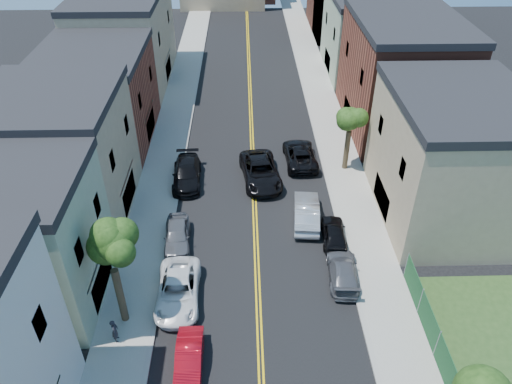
{
  "coord_description": "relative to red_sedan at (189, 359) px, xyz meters",
  "views": [
    {
      "loc": [
        -0.68,
        -5.27,
        23.14
      ],
      "look_at": [
        0.09,
        24.01,
        2.0
      ],
      "focal_mm": 34.32,
      "sensor_mm": 36.0,
      "label": 1
    }
  ],
  "objects": [
    {
      "name": "fence_right",
      "position": [
        13.33,
        -1.24,
        0.44
      ],
      "size": [
        0.04,
        15.0,
        1.9
      ],
      "primitive_type": "cube",
      "color": "#143F1E",
      "rests_on": "sidewalk_right"
    },
    {
      "name": "grey_car_left",
      "position": [
        -1.67,
        10.02,
        0.09
      ],
      "size": [
        2.09,
        4.52,
        1.5
      ],
      "primitive_type": "imported",
      "rotation": [
        0.0,
        0.0,
        0.07
      ],
      "color": "#56585E",
      "rests_on": "ground"
    },
    {
      "name": "silver_car_right",
      "position": [
        7.63,
        12.27,
        0.19
      ],
      "size": [
        2.25,
        5.28,
        1.69
      ],
      "primitive_type": "imported",
      "rotation": [
        0.0,
        0.0,
        3.05
      ],
      "color": "#AEB0B6",
      "rests_on": "ground"
    },
    {
      "name": "grey_car_right",
      "position": [
        9.33,
        6.33,
        0.01
      ],
      "size": [
        2.19,
        4.71,
        1.33
      ],
      "primitive_type": "imported",
      "rotation": [
        0.0,
        0.0,
        3.07
      ],
      "color": "#515258",
      "rests_on": "ground"
    },
    {
      "name": "white_pickup",
      "position": [
        -1.06,
        4.83,
        0.11
      ],
      "size": [
        2.67,
        5.58,
        1.54
      ],
      "primitive_type": "imported",
      "rotation": [
        0.0,
        0.0,
        0.02
      ],
      "color": "white",
      "rests_on": "ground"
    },
    {
      "name": "black_car_right",
      "position": [
        9.33,
        9.98,
        0.04
      ],
      "size": [
        1.86,
        4.18,
        1.4
      ],
      "primitive_type": "imported",
      "rotation": [
        0.0,
        0.0,
        3.09
      ],
      "color": "black",
      "rests_on": "ground"
    },
    {
      "name": "curb_left",
      "position": [
        -2.32,
        29.26,
        -0.59
      ],
      "size": [
        0.3,
        100.0,
        0.15
      ],
      "primitive_type": "cube",
      "color": "gray",
      "rests_on": "ground"
    },
    {
      "name": "bldg_left_palegrn",
      "position": [
        -10.17,
        5.26,
        3.59
      ],
      "size": [
        9.0,
        8.0,
        8.5
      ],
      "primitive_type": "cube",
      "color": "gray",
      "rests_on": "ground"
    },
    {
      "name": "red_sedan",
      "position": [
        0.0,
        0.0,
        0.0
      ],
      "size": [
        1.44,
        4.02,
        1.32
      ],
      "primitive_type": "imported",
      "rotation": [
        0.0,
        0.0,
        0.01
      ],
      "color": "#AE0B18",
      "rests_on": "ground"
    },
    {
      "name": "bldg_right_palegrn",
      "position": [
        17.83,
        41.26,
        3.59
      ],
      "size": [
        9.0,
        12.0,
        8.5
      ],
      "primitive_type": "cube",
      "color": "gray",
      "rests_on": "ground"
    },
    {
      "name": "sidewalk_left",
      "position": [
        -4.07,
        29.26,
        -0.59
      ],
      "size": [
        3.2,
        100.0,
        0.15
      ],
      "primitive_type": "cube",
      "color": "gray",
      "rests_on": "ground"
    },
    {
      "name": "bldg_right_brick",
      "position": [
        17.83,
        27.26,
        4.34
      ],
      "size": [
        9.0,
        14.0,
        10.0
      ],
      "primitive_type": "cube",
      "color": "brown",
      "rests_on": "ground"
    },
    {
      "name": "dark_car_right_far",
      "position": [
        7.98,
        20.49,
        0.13
      ],
      "size": [
        2.87,
        5.77,
        1.57
      ],
      "primitive_type": "imported",
      "rotation": [
        0.0,
        0.0,
        3.19
      ],
      "color": "black",
      "rests_on": "ground"
    },
    {
      "name": "black_car_left",
      "position": [
        -1.67,
        17.69,
        0.14
      ],
      "size": [
        2.5,
        5.64,
        1.61
      ],
      "primitive_type": "imported",
      "rotation": [
        0.0,
        0.0,
        0.04
      ],
      "color": "black",
      "rests_on": "ground"
    },
    {
      "name": "bldg_left_brick",
      "position": [
        -10.17,
        25.26,
        3.34
      ],
      "size": [
        9.0,
        12.0,
        8.0
      ],
      "primitive_type": "cube",
      "color": "brown",
      "rests_on": "ground"
    },
    {
      "name": "pedestrian_left",
      "position": [
        -4.25,
        1.74,
        0.28
      ],
      "size": [
        0.46,
        0.63,
        1.59
      ],
      "primitive_type": "imported",
      "rotation": [
        0.0,
        0.0,
        1.72
      ],
      "color": "#23242B",
      "rests_on": "sidewalk_left"
    },
    {
      "name": "bldg_right_tan",
      "position": [
        17.83,
        13.26,
        3.84
      ],
      "size": [
        9.0,
        12.0,
        9.0
      ],
      "primitive_type": "cube",
      "color": "#998466",
      "rests_on": "ground"
    },
    {
      "name": "curb_right",
      "position": [
        9.98,
        29.26,
        -0.59
      ],
      "size": [
        0.3,
        100.0,
        0.15
      ],
      "primitive_type": "cube",
      "color": "gray",
      "rests_on": "ground"
    },
    {
      "name": "sidewalk_right",
      "position": [
        11.73,
        29.26,
        -0.59
      ],
      "size": [
        3.2,
        100.0,
        0.15
      ],
      "primitive_type": "cube",
      "color": "gray",
      "rests_on": "ground"
    },
    {
      "name": "bldg_left_tan_near",
      "position": [
        -10.17,
        14.26,
        3.84
      ],
      "size": [
        9.0,
        10.0,
        9.0
      ],
      "primitive_type": "cube",
      "color": "#998466",
      "rests_on": "ground"
    },
    {
      "name": "bldg_left_tan_far",
      "position": [
        -10.17,
        39.26,
        4.09
      ],
      "size": [
        9.0,
        16.0,
        9.5
      ],
      "primitive_type": "cube",
      "color": "#998466",
      "rests_on": "ground"
    },
    {
      "name": "tree_right_far",
      "position": [
        11.75,
        19.27,
        5.1
      ],
      "size": [
        4.4,
        4.4,
        8.03
      ],
      "color": "#3D2E1E",
      "rests_on": "sidewalk_right"
    },
    {
      "name": "tree_left_mid",
      "position": [
        -4.04,
        3.27,
        5.92
      ],
      "size": [
        5.2,
        5.2,
        9.29
      ],
      "color": "#3D2E1E",
      "rests_on": "sidewalk_left"
    },
    {
      "name": "black_suv_lane",
      "position": [
        4.42,
        17.73,
        0.22
      ],
      "size": [
        3.7,
        6.62,
        1.75
      ],
      "primitive_type": "imported",
      "rotation": [
        0.0,
        0.0,
        0.13
      ],
      "color": "black",
      "rests_on": "ground"
    }
  ]
}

